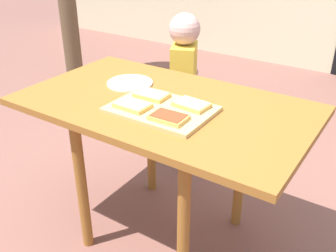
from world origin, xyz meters
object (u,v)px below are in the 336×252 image
cutting_board (161,109)px  pizza_slice_far_left (152,95)px  plate_white_left (130,83)px  pizza_slice_far_right (192,105)px  child_left (184,79)px  pizza_slice_near_left (133,105)px  pizza_slice_near_right (169,117)px  dining_table (164,120)px

cutting_board → pizza_slice_far_left: size_ratio=2.86×
plate_white_left → pizza_slice_far_right: bearing=-13.2°
plate_white_left → child_left: bearing=94.5°
pizza_slice_near_left → child_left: child_left is taller
plate_white_left → pizza_slice_far_left: bearing=-26.6°
cutting_board → plate_white_left: (-0.30, 0.17, -0.00)m
cutting_board → plate_white_left: bearing=150.4°
pizza_slice_far_left → child_left: 0.76m
pizza_slice_near_right → pizza_slice_far_left: 0.23m
cutting_board → pizza_slice_far_left: 0.12m
dining_table → pizza_slice_far_right: pizza_slice_far_right is taller
dining_table → plate_white_left: bearing=161.2°
pizza_slice_near_right → child_left: size_ratio=0.15×
pizza_slice_far_right → pizza_slice_near_left: same height
cutting_board → pizza_slice_near_right: bearing=-41.3°
child_left → dining_table: bearing=-65.6°
pizza_slice_near_left → child_left: bearing=106.9°
cutting_board → pizza_slice_near_left: 0.12m
plate_white_left → dining_table: bearing=-18.8°
dining_table → cutting_board: cutting_board is taller
pizza_slice_far_right → child_left: size_ratio=0.15×
cutting_board → child_left: 0.85m
pizza_slice_near_left → pizza_slice_near_right: 0.19m
pizza_slice_near_right → plate_white_left: size_ratio=0.66×
dining_table → pizza_slice_near_right: (0.13, -0.16, 0.12)m
dining_table → pizza_slice_near_left: size_ratio=8.84×
pizza_slice_far_left → plate_white_left: pizza_slice_far_left is taller
plate_white_left → child_left: size_ratio=0.22×
cutting_board → pizza_slice_far_left: pizza_slice_far_left is taller
pizza_slice_far_right → pizza_slice_far_left: size_ratio=1.02×
pizza_slice_near_left → plate_white_left: 0.31m
plate_white_left → child_left: (-0.05, 0.58, -0.17)m
cutting_board → pizza_slice_near_right: size_ratio=2.87×
pizza_slice_far_right → plate_white_left: (-0.40, 0.09, -0.02)m
pizza_slice_far_right → child_left: child_left is taller
dining_table → pizza_slice_far_left: bearing=-164.1°
pizza_slice_near_right → plate_white_left: pizza_slice_near_right is taller
plate_white_left → pizza_slice_near_left: bearing=-49.3°
dining_table → pizza_slice_far_left: (-0.05, -0.02, 0.12)m
dining_table → pizza_slice_far_left: pizza_slice_far_left is taller
cutting_board → pizza_slice_far_left: bearing=144.7°
cutting_board → plate_white_left: size_ratio=1.89×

